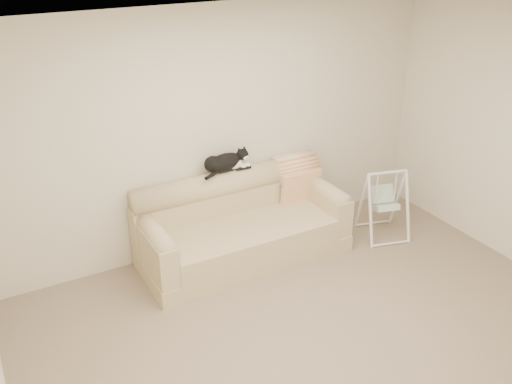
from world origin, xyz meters
TOP-DOWN VIEW (x-y plane):
  - ground_plane at (0.00, 0.00)m, footprint 5.00×5.00m
  - room_shell at (0.00, 0.00)m, footprint 5.04×4.04m
  - sofa at (0.02, 1.62)m, footprint 2.20×0.93m
  - remote_a at (-0.03, 1.86)m, footprint 0.18×0.05m
  - remote_b at (0.17, 1.83)m, footprint 0.17×0.05m
  - tuxedo_cat at (-0.03, 1.86)m, footprint 0.59×0.30m
  - throw_blanket at (0.83, 1.84)m, footprint 0.49×0.38m
  - baby_swing at (1.63, 1.21)m, footprint 0.60×0.63m

SIDE VIEW (x-z plane):
  - ground_plane at x=0.00m, z-range 0.00..0.00m
  - sofa at x=0.02m, z-range -0.10..0.80m
  - baby_swing at x=1.63m, z-range 0.00..0.80m
  - throw_blanket at x=0.83m, z-range 0.44..1.01m
  - remote_b at x=0.17m, z-range 0.90..0.92m
  - remote_a at x=-0.03m, z-range 0.90..0.92m
  - tuxedo_cat at x=-0.03m, z-range 0.89..1.12m
  - room_shell at x=0.00m, z-range 0.23..2.83m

